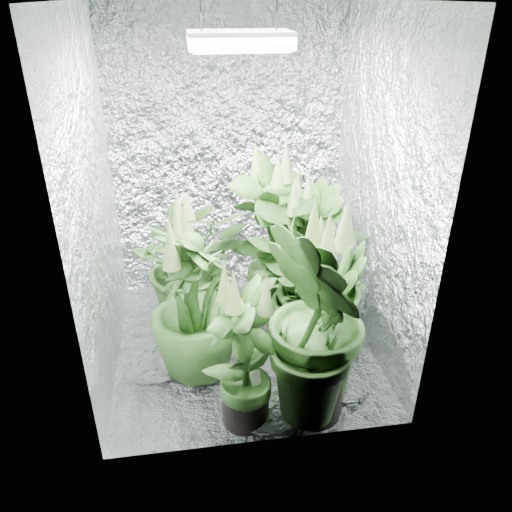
{
  "coord_description": "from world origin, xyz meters",
  "views": [
    {
      "loc": [
        -0.31,
        -2.59,
        2.03
      ],
      "look_at": [
        0.08,
        0.0,
        0.64
      ],
      "focal_mm": 35.0,
      "sensor_mm": 36.0,
      "label": 1
    }
  ],
  "objects_px": {
    "plant_d": "(194,306)",
    "circulation_fan": "(321,289)",
    "plant_f": "(245,355)",
    "plant_g": "(319,325)",
    "plant_b": "(271,240)",
    "plant_a": "(190,262)",
    "plant_e": "(314,285)",
    "plant_c": "(306,260)",
    "grow_lamp": "(240,41)"
  },
  "relations": [
    {
      "from": "plant_b",
      "to": "plant_g",
      "type": "bearing_deg",
      "value": -86.4
    },
    {
      "from": "plant_a",
      "to": "plant_d",
      "type": "relative_size",
      "value": 0.9
    },
    {
      "from": "plant_e",
      "to": "plant_g",
      "type": "relative_size",
      "value": 0.79
    },
    {
      "from": "plant_b",
      "to": "plant_c",
      "type": "bearing_deg",
      "value": -40.26
    },
    {
      "from": "plant_b",
      "to": "plant_e",
      "type": "relative_size",
      "value": 1.23
    },
    {
      "from": "plant_e",
      "to": "plant_g",
      "type": "height_order",
      "value": "plant_g"
    },
    {
      "from": "plant_b",
      "to": "plant_c",
      "type": "height_order",
      "value": "plant_b"
    },
    {
      "from": "grow_lamp",
      "to": "plant_e",
      "type": "relative_size",
      "value": 0.51
    },
    {
      "from": "plant_d",
      "to": "plant_g",
      "type": "relative_size",
      "value": 0.84
    },
    {
      "from": "plant_b",
      "to": "plant_d",
      "type": "relative_size",
      "value": 1.16
    },
    {
      "from": "grow_lamp",
      "to": "plant_d",
      "type": "height_order",
      "value": "grow_lamp"
    },
    {
      "from": "plant_a",
      "to": "plant_d",
      "type": "distance_m",
      "value": 0.57
    },
    {
      "from": "grow_lamp",
      "to": "plant_d",
      "type": "xyz_separation_m",
      "value": [
        -0.31,
        -0.21,
        -1.36
      ]
    },
    {
      "from": "grow_lamp",
      "to": "plant_b",
      "type": "height_order",
      "value": "grow_lamp"
    },
    {
      "from": "plant_a",
      "to": "plant_e",
      "type": "height_order",
      "value": "plant_e"
    },
    {
      "from": "plant_d",
      "to": "plant_a",
      "type": "bearing_deg",
      "value": 90.31
    },
    {
      "from": "plant_b",
      "to": "circulation_fan",
      "type": "distance_m",
      "value": 0.56
    },
    {
      "from": "circulation_fan",
      "to": "plant_f",
      "type": "bearing_deg",
      "value": -116.16
    },
    {
      "from": "plant_d",
      "to": "plant_e",
      "type": "height_order",
      "value": "plant_d"
    },
    {
      "from": "plant_b",
      "to": "circulation_fan",
      "type": "relative_size",
      "value": 3.46
    },
    {
      "from": "plant_c",
      "to": "plant_d",
      "type": "height_order",
      "value": "plant_c"
    },
    {
      "from": "plant_a",
      "to": "plant_f",
      "type": "relative_size",
      "value": 0.98
    },
    {
      "from": "plant_f",
      "to": "plant_e",
      "type": "bearing_deg",
      "value": 48.68
    },
    {
      "from": "plant_d",
      "to": "circulation_fan",
      "type": "distance_m",
      "value": 1.12
    },
    {
      "from": "grow_lamp",
      "to": "plant_a",
      "type": "bearing_deg",
      "value": 130.65
    },
    {
      "from": "plant_c",
      "to": "plant_g",
      "type": "xyz_separation_m",
      "value": [
        -0.14,
        -0.83,
        0.1
      ]
    },
    {
      "from": "plant_b",
      "to": "plant_f",
      "type": "height_order",
      "value": "plant_b"
    },
    {
      "from": "grow_lamp",
      "to": "plant_b",
      "type": "bearing_deg",
      "value": 57.52
    },
    {
      "from": "plant_f",
      "to": "plant_d",
      "type": "bearing_deg",
      "value": 118.4
    },
    {
      "from": "plant_f",
      "to": "plant_g",
      "type": "height_order",
      "value": "plant_g"
    },
    {
      "from": "grow_lamp",
      "to": "plant_g",
      "type": "relative_size",
      "value": 0.4
    },
    {
      "from": "plant_c",
      "to": "plant_g",
      "type": "height_order",
      "value": "plant_g"
    },
    {
      "from": "plant_f",
      "to": "grow_lamp",
      "type": "bearing_deg",
      "value": 83.45
    },
    {
      "from": "plant_a",
      "to": "plant_c",
      "type": "distance_m",
      "value": 0.77
    },
    {
      "from": "grow_lamp",
      "to": "plant_f",
      "type": "xyz_separation_m",
      "value": [
        -0.07,
        -0.64,
        -1.39
      ]
    },
    {
      "from": "plant_d",
      "to": "plant_f",
      "type": "height_order",
      "value": "plant_d"
    },
    {
      "from": "grow_lamp",
      "to": "plant_a",
      "type": "height_order",
      "value": "grow_lamp"
    },
    {
      "from": "circulation_fan",
      "to": "plant_d",
      "type": "bearing_deg",
      "value": -140.06
    },
    {
      "from": "plant_g",
      "to": "plant_c",
      "type": "bearing_deg",
      "value": 80.46
    },
    {
      "from": "plant_d",
      "to": "plant_f",
      "type": "distance_m",
      "value": 0.49
    },
    {
      "from": "plant_b",
      "to": "grow_lamp",
      "type": "bearing_deg",
      "value": -122.48
    },
    {
      "from": "plant_f",
      "to": "plant_g",
      "type": "distance_m",
      "value": 0.4
    },
    {
      "from": "plant_e",
      "to": "circulation_fan",
      "type": "height_order",
      "value": "plant_e"
    },
    {
      "from": "plant_b",
      "to": "circulation_fan",
      "type": "bearing_deg",
      "value": -2.56
    },
    {
      "from": "plant_d",
      "to": "plant_f",
      "type": "bearing_deg",
      "value": -61.6
    },
    {
      "from": "plant_b",
      "to": "plant_e",
      "type": "height_order",
      "value": "plant_b"
    },
    {
      "from": "plant_c",
      "to": "circulation_fan",
      "type": "xyz_separation_m",
      "value": [
        0.17,
        0.16,
        -0.33
      ]
    },
    {
      "from": "plant_e",
      "to": "plant_f",
      "type": "height_order",
      "value": "plant_e"
    },
    {
      "from": "plant_c",
      "to": "plant_f",
      "type": "xyz_separation_m",
      "value": [
        -0.51,
        -0.84,
        -0.04
      ]
    },
    {
      "from": "plant_b",
      "to": "plant_c",
      "type": "distance_m",
      "value": 0.28
    }
  ]
}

